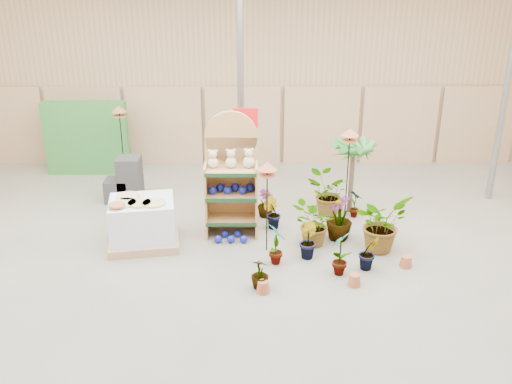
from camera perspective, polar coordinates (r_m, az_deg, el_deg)
room at (r=9.48m, az=-1.79°, el=5.41°), size 15.20×12.10×4.70m
display_shelf at (r=10.85m, az=-2.47°, el=1.35°), size 1.00×0.63×2.38m
teddy_bears at (r=10.60m, az=-2.39°, el=3.22°), size 0.87×0.22×0.36m
gazing_balls_shelf at (r=10.79m, az=-2.48°, el=0.33°), size 0.87×0.30×0.17m
gazing_balls_floor at (r=10.85m, az=-2.51°, el=-4.50°), size 0.63×0.39×0.15m
pallet_stack at (r=10.73m, az=-11.25°, el=-3.05°), size 1.41×1.24×0.94m
charcoal_planters at (r=12.77m, az=-12.89°, el=0.89°), size 0.80×0.50×1.00m
trellis_stock at (r=14.53m, az=-16.57°, el=5.20°), size 2.00×0.30×1.80m
offer_sign at (r=11.65m, az=-1.05°, el=5.39°), size 0.50×0.08×2.20m
bird_table_front at (r=9.87m, az=1.13°, el=2.32°), size 0.34×0.34×1.72m
bird_table_right at (r=10.93m, az=9.37°, el=5.58°), size 0.34×0.34×2.02m
bird_table_back at (r=13.38m, az=-13.54°, el=7.83°), size 0.34×0.34×1.88m
palm at (r=11.73m, az=9.72°, el=4.38°), size 0.70×0.70×1.66m
potted_plant_0 at (r=9.92m, az=2.04°, el=-5.22°), size 0.33×0.45×0.78m
potted_plant_1 at (r=10.20m, az=5.14°, el=-4.84°), size 0.35×0.41×0.66m
potted_plant_2 at (r=10.56m, az=5.81°, el=-3.26°), size 0.99×1.02×0.86m
potted_plant_3 at (r=10.87m, az=8.33°, el=-2.56°), size 0.53×0.53×0.88m
potted_plant_4 at (r=11.87m, az=9.88°, el=-1.12°), size 0.35×0.39×0.62m
potted_plant_5 at (r=11.23m, az=1.60°, el=-2.14°), size 0.42×0.38×0.63m
potted_plant_6 at (r=11.85m, az=7.08°, el=-0.21°), size 0.89×0.79×0.91m
potted_plant_7 at (r=9.29m, az=0.39°, el=-8.15°), size 0.37×0.37×0.53m
potted_plant_8 at (r=9.71m, az=8.42°, el=-6.01°), size 0.48×0.52×0.81m
potted_plant_9 at (r=9.98m, az=11.22°, el=-5.96°), size 0.39×0.34×0.63m
potted_plant_10 at (r=10.57m, az=12.39°, el=-3.03°), size 1.27×1.26×1.07m
potted_plant_11 at (r=11.73m, az=0.95°, el=-1.14°), size 0.46×0.46×0.59m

